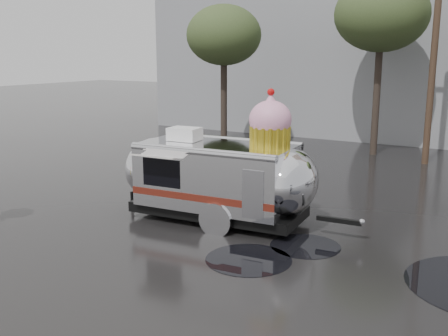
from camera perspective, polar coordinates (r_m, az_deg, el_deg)
The scene contains 8 objects.
ground at distance 12.28m, azimuth -2.75°, elevation -10.01°, with size 120.00×120.00×0.00m, color black.
puddles at distance 12.22m, azimuth 18.33°, elevation -10.75°, with size 7.60×3.89×0.01m.
grey_building at distance 35.06m, azimuth 13.95°, elevation 15.05°, with size 22.00×12.00×13.00m, color gray.
utility_pole at distance 23.77m, azimuth 21.88°, elevation 11.41°, with size 1.60×0.28×9.00m.
tree_left at distance 26.11m, azimuth -0.02°, elevation 14.19°, with size 3.64×3.64×6.95m.
tree_mid at distance 25.31m, azimuth 16.78°, elevation 15.67°, with size 4.20×4.20×8.03m.
barricade_row at distance 23.12m, azimuth -0.75°, elevation 2.06°, with size 4.30×0.80×1.00m.
airstream_trailer at distance 14.68m, azimuth -0.37°, elevation -0.68°, with size 7.17×3.05×3.87m.
Camera 1 is at (6.26, -9.47, 4.69)m, focal length 42.00 mm.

